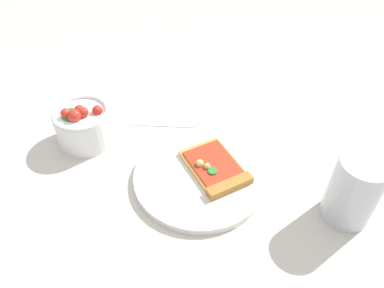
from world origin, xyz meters
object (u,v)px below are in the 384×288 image
(soda_glass, at_px, (354,191))
(salad_bowl, at_px, (84,125))
(plate, at_px, (200,177))
(paper_napkin, at_px, (167,105))
(pizza_slice_main, at_px, (217,169))

(soda_glass, bearing_deg, salad_bowl, -84.82)
(plate, relative_size, paper_napkin, 1.62)
(plate, relative_size, pizza_slice_main, 1.57)
(pizza_slice_main, bearing_deg, plate, -52.90)
(plate, relative_size, soda_glass, 1.91)
(plate, distance_m, salad_bowl, 0.25)
(salad_bowl, xyz_separation_m, paper_napkin, (-0.17, 0.09, -0.04))
(plate, distance_m, soda_glass, 0.26)
(plate, height_order, pizza_slice_main, pizza_slice_main)
(soda_glass, bearing_deg, pizza_slice_main, -84.70)
(plate, relative_size, salad_bowl, 2.19)
(soda_glass, bearing_deg, paper_napkin, -106.69)
(pizza_slice_main, height_order, paper_napkin, pizza_slice_main)
(pizza_slice_main, bearing_deg, paper_napkin, -127.99)
(pizza_slice_main, distance_m, salad_bowl, 0.28)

